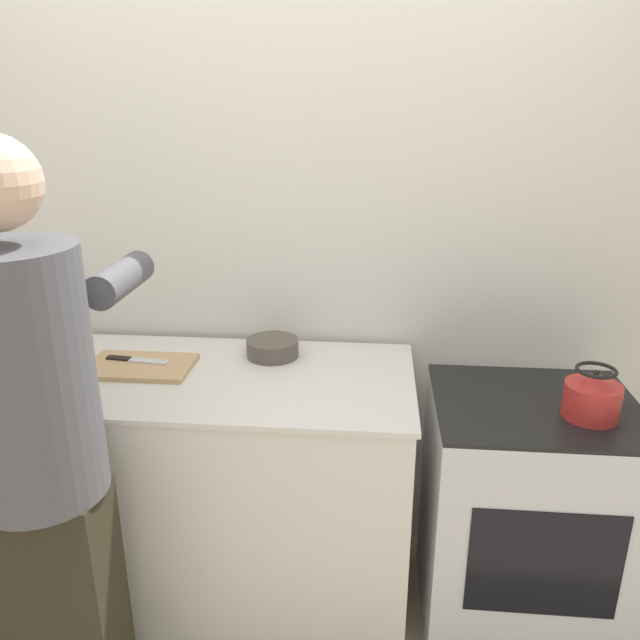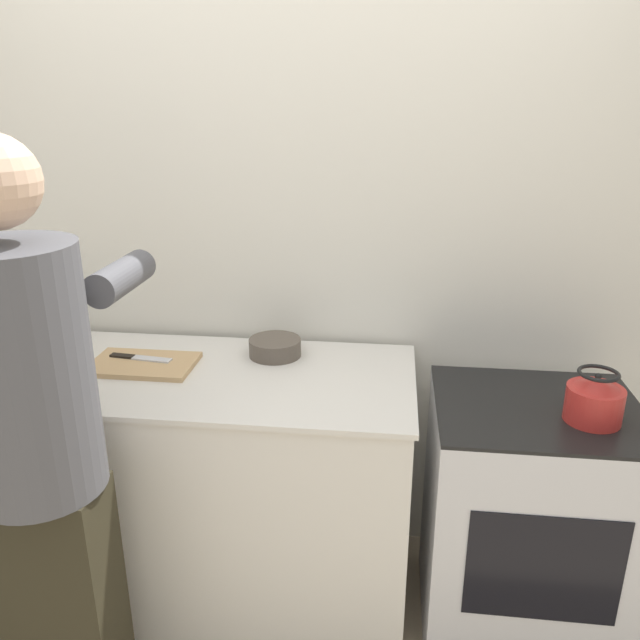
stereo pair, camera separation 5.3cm
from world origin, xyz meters
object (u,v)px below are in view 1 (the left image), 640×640
at_px(oven, 523,515).
at_px(kettle, 592,397).
at_px(cutting_board, 140,366).
at_px(canister_jar, 14,332).
at_px(bowl_prep, 273,348).
at_px(person, 39,443).
at_px(knife, 136,360).

height_order(oven, kettle, kettle).
xyz_separation_m(cutting_board, canister_jar, (-0.52, 0.11, 0.07)).
bearing_deg(bowl_prep, kettle, -16.32).
height_order(person, canister_jar, person).
height_order(oven, cutting_board, cutting_board).
xyz_separation_m(person, cutting_board, (0.06, 0.58, -0.03)).
bearing_deg(knife, cutting_board, -40.99).
height_order(person, bowl_prep, person).
xyz_separation_m(bowl_prep, canister_jar, (-0.97, -0.05, 0.05)).
xyz_separation_m(cutting_board, kettle, (1.51, -0.15, 0.02)).
bearing_deg(knife, kettle, 0.30).
bearing_deg(cutting_board, knife, 132.05).
bearing_deg(canister_jar, kettle, -7.32).
height_order(kettle, bowl_prep, kettle).
distance_m(knife, canister_jar, 0.51).
xyz_separation_m(person, bowl_prep, (0.51, 0.74, -0.01)).
distance_m(oven, bowl_prep, 1.07).
relative_size(oven, bowl_prep, 4.54).
bearing_deg(kettle, oven, 150.53).
relative_size(oven, kettle, 5.12).
bearing_deg(oven, bowl_prep, 165.90).
relative_size(knife, bowl_prep, 1.22).
relative_size(oven, canister_jar, 5.35).
height_order(person, kettle, person).
xyz_separation_m(cutting_board, knife, (-0.03, 0.03, 0.01)).
relative_size(person, cutting_board, 4.75).
distance_m(oven, knife, 1.48).
bearing_deg(kettle, bowl_prep, 163.68).
height_order(cutting_board, bowl_prep, bowl_prep).
relative_size(person, bowl_prep, 9.07).
height_order(oven, canister_jar, canister_jar).
height_order(cutting_board, canister_jar, canister_jar).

